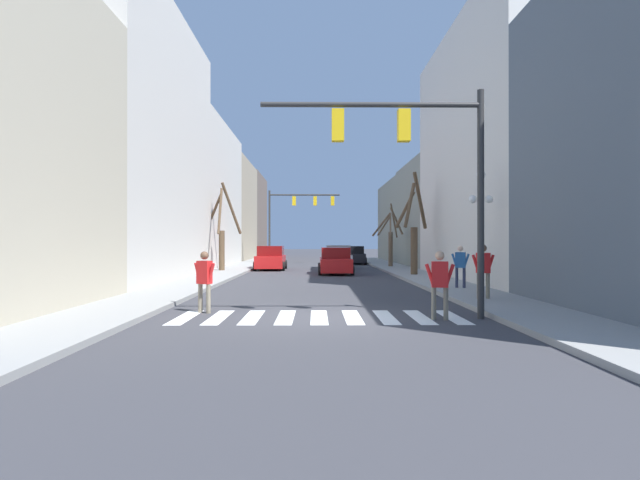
% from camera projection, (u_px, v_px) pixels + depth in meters
% --- Properties ---
extents(ground_plane, '(240.00, 240.00, 0.00)m').
position_uv_depth(ground_plane, '(319.00, 317.00, 13.37)').
color(ground_plane, '#38383D').
extents(sidewalk_left, '(2.53, 90.00, 0.15)m').
position_uv_depth(sidewalk_left, '(103.00, 315.00, 13.32)').
color(sidewalk_left, gray).
rests_on(sidewalk_left, ground_plane).
extents(sidewalk_right, '(2.53, 90.00, 0.15)m').
position_uv_depth(sidewalk_right, '(533.00, 314.00, 13.43)').
color(sidewalk_right, gray).
rests_on(sidewalk_right, ground_plane).
extents(building_row_left, '(6.00, 64.29, 13.87)m').
position_uv_depth(building_row_left, '(188.00, 194.00, 38.83)').
color(building_row_left, '#BCB299').
rests_on(building_row_left, ground_plane).
extents(building_row_right, '(6.00, 49.44, 13.41)m').
position_uv_depth(building_row_right, '(482.00, 187.00, 30.35)').
color(building_row_right, '#515B66').
rests_on(building_row_right, ground_plane).
extents(crosswalk_stripes, '(7.65, 2.60, 0.01)m').
position_uv_depth(crosswalk_stripes, '(319.00, 317.00, 13.41)').
color(crosswalk_stripes, white).
rests_on(crosswalk_stripes, ground_plane).
extents(traffic_signal_near, '(5.90, 0.28, 6.05)m').
position_uv_depth(traffic_signal_near, '(418.00, 154.00, 13.14)').
color(traffic_signal_near, '#2D2D2D').
rests_on(traffic_signal_near, ground_plane).
extents(traffic_signal_far, '(6.46, 0.28, 6.68)m').
position_uv_depth(traffic_signal_far, '(295.00, 210.00, 45.26)').
color(traffic_signal_far, '#2D2D2D').
rests_on(traffic_signal_far, ground_plane).
extents(street_lamp_right_corner, '(0.95, 0.36, 4.65)m').
position_uv_depth(street_lamp_right_corner, '(481.00, 206.00, 19.23)').
color(street_lamp_right_corner, black).
rests_on(street_lamp_right_corner, sidewalk_right).
extents(car_driving_toward_lane, '(2.14, 4.41, 1.63)m').
position_uv_depth(car_driving_toward_lane, '(353.00, 256.00, 45.02)').
color(car_driving_toward_lane, black).
rests_on(car_driving_toward_lane, ground_plane).
extents(car_parked_right_near, '(2.17, 4.21, 1.72)m').
position_uv_depth(car_parked_right_near, '(271.00, 259.00, 35.85)').
color(car_parked_right_near, red).
rests_on(car_parked_right_near, ground_plane).
extents(car_parked_left_mid, '(2.17, 4.10, 1.75)m').
position_uv_depth(car_parked_left_mid, '(338.00, 258.00, 37.46)').
color(car_parked_left_mid, silver).
rests_on(car_parked_left_mid, ground_plane).
extents(car_parked_left_far, '(2.16, 4.70, 1.66)m').
position_uv_depth(car_parked_left_far, '(335.00, 261.00, 31.42)').
color(car_parked_left_far, red).
rests_on(car_parked_left_far, ground_plane).
extents(pedestrian_waiting_at_curb, '(0.77, 0.25, 1.79)m').
position_uv_depth(pedestrian_waiting_at_curb, '(483.00, 267.00, 16.49)').
color(pedestrian_waiting_at_curb, '#7A705B').
rests_on(pedestrian_waiting_at_curb, sidewalk_right).
extents(pedestrian_on_left_sidewalk, '(0.70, 0.45, 1.76)m').
position_uv_depth(pedestrian_on_left_sidewalk, '(204.00, 277.00, 14.22)').
color(pedestrian_on_left_sidewalk, '#7A705B').
rests_on(pedestrian_on_left_sidewalk, ground_plane).
extents(pedestrian_crossing_street, '(0.77, 0.30, 1.79)m').
position_uv_depth(pedestrian_crossing_street, '(440.00, 279.00, 12.95)').
color(pedestrian_crossing_street, '#7A705B').
rests_on(pedestrian_crossing_street, ground_plane).
extents(pedestrian_near_right_corner, '(0.71, 0.37, 1.71)m').
position_uv_depth(pedestrian_near_right_corner, '(460.00, 263.00, 20.37)').
color(pedestrian_near_right_corner, '#282D47').
rests_on(pedestrian_near_right_corner, sidewalk_right).
extents(street_tree_right_far, '(2.53, 2.68, 5.83)m').
position_uv_depth(street_tree_right_far, '(222.00, 232.00, 32.91)').
color(street_tree_right_far, brown).
rests_on(street_tree_right_far, sidewalk_left).
extents(street_tree_left_near, '(2.37, 2.46, 4.84)m').
position_uv_depth(street_tree_left_near, '(390.00, 237.00, 38.16)').
color(street_tree_left_near, brown).
rests_on(street_tree_left_near, sidewalk_right).
extents(street_tree_right_near, '(2.10, 2.18, 5.95)m').
position_uv_depth(street_tree_right_near, '(414.00, 230.00, 28.81)').
color(street_tree_right_near, brown).
rests_on(street_tree_right_near, sidewalk_right).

